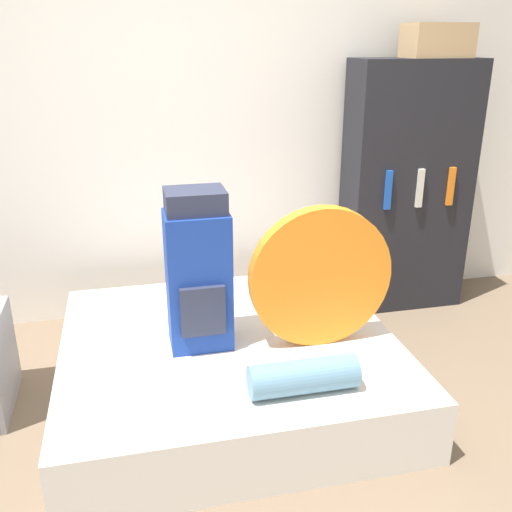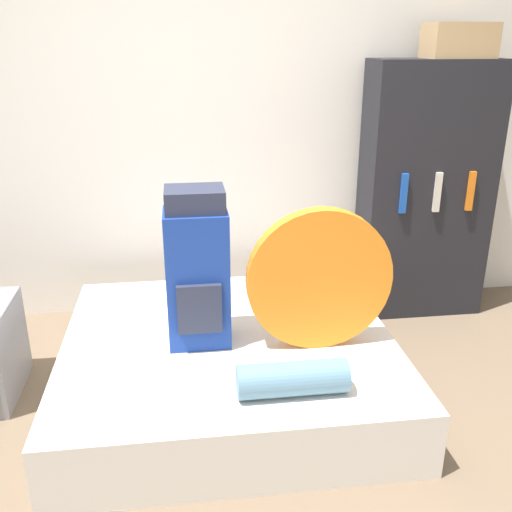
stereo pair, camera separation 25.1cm
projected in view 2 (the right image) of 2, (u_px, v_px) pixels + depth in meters
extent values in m
plane|color=brown|center=(239.00, 477.00, 2.50)|extent=(16.00, 16.00, 0.00)
cube|color=white|center=(208.00, 121.00, 3.70)|extent=(8.00, 0.05, 2.60)
cube|color=silver|center=(229.00, 364.00, 3.07)|extent=(1.72, 1.60, 0.33)
cube|color=navy|center=(198.00, 278.00, 2.85)|extent=(0.31, 0.24, 0.70)
cube|color=#282D42|center=(195.00, 199.00, 2.72)|extent=(0.29, 0.22, 0.11)
cube|color=#282D42|center=(200.00, 309.00, 2.76)|extent=(0.22, 0.03, 0.25)
cylinder|color=orange|center=(319.00, 279.00, 2.81)|extent=(0.73, 0.08, 0.73)
cylinder|color=#5B849E|center=(293.00, 379.00, 2.50)|extent=(0.49, 0.15, 0.15)
cube|color=black|center=(425.00, 192.00, 3.79)|extent=(0.84, 0.34, 1.69)
cube|color=#194CB2|center=(404.00, 193.00, 3.58)|extent=(0.04, 0.02, 0.25)
cube|color=beige|center=(438.00, 192.00, 3.61)|extent=(0.04, 0.02, 0.25)
cube|color=orange|center=(471.00, 191.00, 3.64)|extent=(0.04, 0.02, 0.25)
cube|color=tan|center=(459.00, 40.00, 3.45)|extent=(0.40, 0.26, 0.20)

